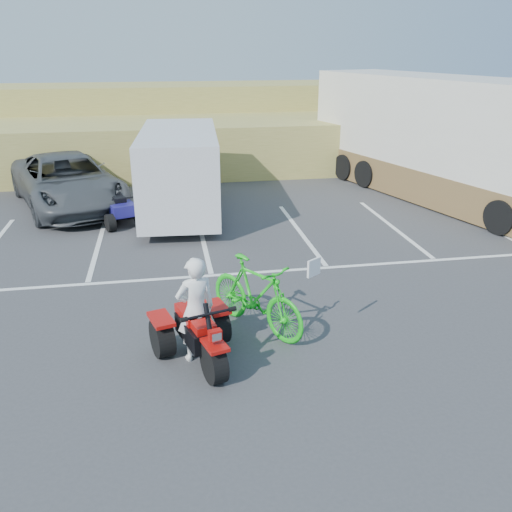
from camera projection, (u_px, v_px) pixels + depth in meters
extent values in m
plane|color=#3C3C3F|center=(224.00, 327.00, 9.96)|extent=(100.00, 100.00, 0.00)
cube|color=white|center=(99.00, 243.00, 14.11)|extent=(0.12, 5.00, 0.01)
cube|color=white|center=(202.00, 237.00, 14.54)|extent=(0.12, 5.00, 0.01)
cube|color=white|center=(300.00, 232.00, 14.97)|extent=(0.12, 5.00, 0.01)
cube|color=white|center=(392.00, 226.00, 15.40)|extent=(0.12, 5.00, 0.01)
cube|color=white|center=(479.00, 221.00, 15.83)|extent=(0.12, 5.00, 0.01)
cube|color=white|center=(212.00, 275.00, 12.16)|extent=(28.00, 0.12, 0.01)
cube|color=#9B9246|center=(184.00, 143.00, 22.42)|extent=(40.00, 6.00, 2.00)
cube|color=#9B9246|center=(179.00, 109.00, 25.26)|extent=(40.00, 4.00, 2.20)
imported|color=white|center=(196.00, 309.00, 8.67)|extent=(0.75, 0.59, 1.79)
imported|color=#14BF19|center=(256.00, 295.00, 9.66)|extent=(1.81, 2.21, 1.35)
imported|color=#44484C|center=(67.00, 182.00, 16.97)|extent=(4.57, 6.44, 1.63)
cube|color=silver|center=(180.00, 170.00, 15.95)|extent=(2.50, 5.52, 2.25)
cylinder|color=black|center=(182.00, 205.00, 16.34)|extent=(2.01, 0.75, 0.63)
cube|color=silver|center=(441.00, 138.00, 17.71)|extent=(5.73, 10.93, 3.82)
cube|color=brown|center=(436.00, 179.00, 18.22)|extent=(5.78, 10.95, 1.06)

